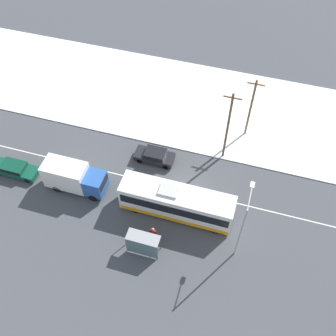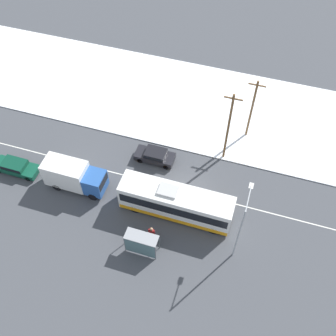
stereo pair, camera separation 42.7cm
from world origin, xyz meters
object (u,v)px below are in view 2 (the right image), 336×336
Objects in this scene: sedan_car at (155,155)px; utility_pole_snowlot at (252,109)px; pedestrian_at_stop at (152,232)px; city_bus at (176,202)px; parked_car_near_truck at (16,166)px; box_truck at (74,175)px; streetlamp at (242,223)px; bus_shelter at (141,243)px; utility_pole_roadside at (228,127)px.

utility_pole_snowlot is (8.73, 6.61, 3.33)m from sedan_car.
pedestrian_at_stop is 0.23× the size of utility_pole_snowlot.
city_bus reaches higher than pedestrian_at_stop.
pedestrian_at_stop reaches higher than parked_car_near_truck.
city_bus is at bearing 0.29° from box_truck.
streetlamp reaches higher than box_truck.
city_bus reaches higher than box_truck.
bus_shelter is 14.40m from utility_pole_roadside.
box_truck is 9.98m from pedestrian_at_stop.
city_bus is 5.99× the size of pedestrian_at_stop.
city_bus is 7.37m from streetlamp.
city_bus is at bearing 70.65° from bus_shelter.
pedestrian_at_stop is (9.38, -3.33, -0.66)m from box_truck.
city_bus is at bearing 125.64° from sedan_car.
utility_pole_roadside is at bearing -113.99° from utility_pole_snowlot.
sedan_car is at bearing 102.00° from bus_shelter.
pedestrian_at_stop is at bearing -11.23° from parked_car_near_truck.
parked_car_near_truck is at bearing -179.12° from box_truck.
streetlamp is at bearing 19.25° from bus_shelter.
city_bus is 9.26m from utility_pole_roadside.
streetlamp is 0.98× the size of utility_pole_snowlot.
streetlamp is at bearing 142.88° from sedan_car.
box_truck reaches higher than sedan_car.
sedan_car is 9.39m from pedestrian_at_stop.
bus_shelter is at bearing -160.75° from streetlamp.
bus_shelter reaches higher than parked_car_near_truck.
box_truck is 1.31× the size of parked_car_near_truck.
box_truck is 17.41m from streetlamp.
bus_shelter is 0.38× the size of utility_pole_snowlot.
city_bus is 6.96m from sedan_car.
sedan_car is 0.89× the size of parked_car_near_truck.
box_truck is at bearing 0.88° from parked_car_near_truck.
pedestrian_at_stop is 16.99m from utility_pole_snowlot.
pedestrian_at_stop is 12.90m from utility_pole_roadside.
city_bus reaches higher than bus_shelter.
parked_car_near_truck is 0.61× the size of utility_pole_snowlot.
sedan_car is 1.42× the size of bus_shelter.
utility_pole_snowlot reaches higher than parked_car_near_truck.
pedestrian_at_stop reaches higher than sedan_car.
sedan_car is at bearing 23.07° from parked_car_near_truck.
box_truck is 1.47× the size of sedan_car.
pedestrian_at_stop is at bearing -171.18° from streetlamp.
box_truck is 8.81m from sedan_car.
sedan_car reaches higher than parked_car_near_truck.
pedestrian_at_stop is 8.57m from streetlamp.
parked_car_near_truck is 22.52m from utility_pole_roadside.
city_bus is 1.42× the size of streetlamp.
sedan_car is 10.90m from bus_shelter.
box_truck is at bearing -179.71° from city_bus.
city_bus is 17.59m from parked_car_near_truck.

